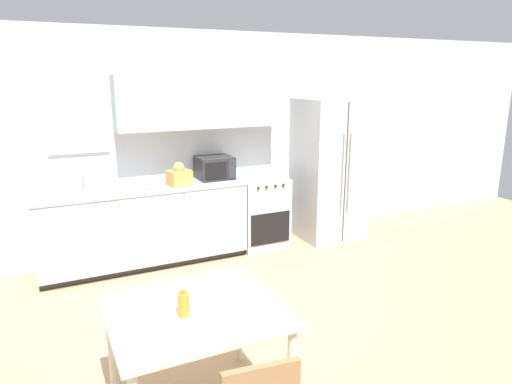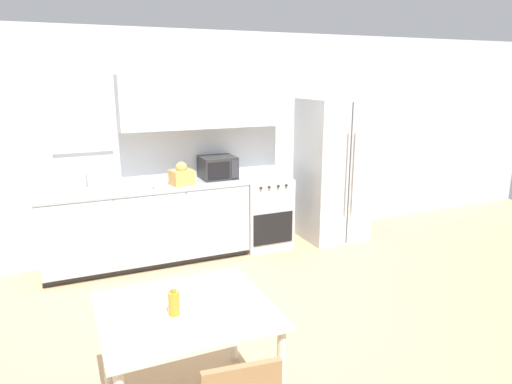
% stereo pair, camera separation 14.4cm
% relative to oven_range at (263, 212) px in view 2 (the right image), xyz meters
% --- Properties ---
extents(ground_plane, '(12.00, 12.00, 0.00)m').
position_rel_oven_range_xyz_m(ground_plane, '(-0.97, -1.64, -0.45)').
color(ground_plane, tan).
extents(wall_back, '(12.00, 0.38, 2.70)m').
position_rel_oven_range_xyz_m(wall_back, '(-0.94, 0.30, 0.99)').
color(wall_back, silver).
rests_on(wall_back, ground_plane).
extents(kitchen_counter, '(2.36, 0.62, 0.93)m').
position_rel_oven_range_xyz_m(kitchen_counter, '(-1.49, 0.00, 0.02)').
color(kitchen_counter, '#333333').
rests_on(kitchen_counter, ground_plane).
extents(oven_range, '(0.61, 0.62, 0.91)m').
position_rel_oven_range_xyz_m(oven_range, '(0.00, 0.00, 0.00)').
color(oven_range, '#B7BABC').
rests_on(oven_range, ground_plane).
extents(refrigerator, '(0.82, 0.79, 1.88)m').
position_rel_oven_range_xyz_m(refrigerator, '(1.00, -0.07, 0.49)').
color(refrigerator, silver).
rests_on(refrigerator, ground_plane).
extents(kitchen_sink, '(0.70, 0.43, 0.21)m').
position_rel_oven_range_xyz_m(kitchen_sink, '(-2.10, 0.01, 0.50)').
color(kitchen_sink, '#B7BABC').
rests_on(kitchen_sink, kitchen_counter).
extents(microwave, '(0.42, 0.38, 0.27)m').
position_rel_oven_range_xyz_m(microwave, '(-0.58, 0.08, 0.62)').
color(microwave, '#282828').
rests_on(microwave, kitchen_counter).
extents(coffee_mug, '(0.11, 0.08, 0.08)m').
position_rel_oven_range_xyz_m(coffee_mug, '(-1.48, -0.15, 0.52)').
color(coffee_mug, white).
rests_on(coffee_mug, kitchen_counter).
extents(grocery_bag_0, '(0.28, 0.25, 0.27)m').
position_rel_oven_range_xyz_m(grocery_bag_0, '(-1.08, -0.07, 0.59)').
color(grocery_bag_0, '#DB994C').
rests_on(grocery_bag_0, kitchen_counter).
extents(dining_table, '(1.06, 0.93, 0.75)m').
position_rel_oven_range_xyz_m(dining_table, '(-1.73, -2.60, 0.19)').
color(dining_table, beige).
rests_on(dining_table, ground_plane).
extents(drink_bottle, '(0.07, 0.07, 0.20)m').
position_rel_oven_range_xyz_m(drink_bottle, '(-1.81, -2.64, 0.38)').
color(drink_bottle, orange).
rests_on(drink_bottle, dining_table).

